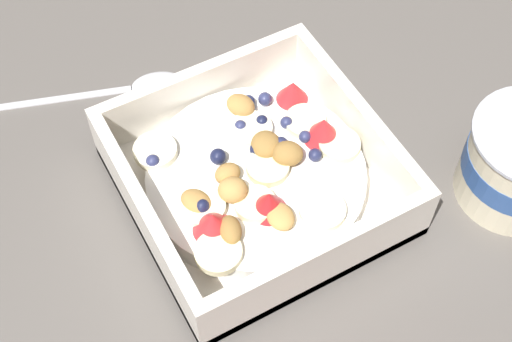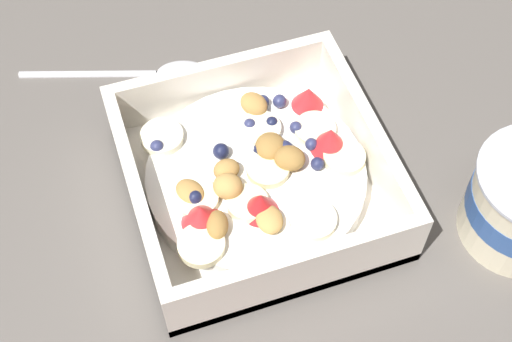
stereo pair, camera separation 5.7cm
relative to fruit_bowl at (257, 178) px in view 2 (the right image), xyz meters
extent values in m
plane|color=#56514C|center=(0.01, 0.01, -0.02)|extent=(2.40, 2.40, 0.00)
cube|color=white|center=(0.00, 0.00, -0.02)|extent=(0.20, 0.20, 0.01)
cube|color=white|center=(0.00, -0.09, 0.01)|extent=(0.20, 0.01, 0.06)
cube|color=white|center=(0.00, 0.09, 0.01)|extent=(0.20, 0.01, 0.06)
cube|color=white|center=(-0.09, 0.00, 0.01)|extent=(0.01, 0.18, 0.06)
cube|color=white|center=(0.09, 0.00, 0.01)|extent=(0.01, 0.18, 0.06)
cylinder|color=white|center=(0.00, 0.00, 0.00)|extent=(0.17, 0.17, 0.02)
cylinder|color=#F7EFC6|center=(-0.04, 0.02, 0.01)|extent=(0.05, 0.05, 0.01)
cylinder|color=#F7EFC6|center=(0.01, -0.05, 0.01)|extent=(0.04, 0.04, 0.01)
cylinder|color=#F7EFC6|center=(-0.05, -0.06, 0.01)|extent=(0.04, 0.04, 0.01)
cylinder|color=#F4EAB7|center=(-0.02, 0.06, 0.01)|extent=(0.05, 0.05, 0.01)
cylinder|color=#F4EAB7|center=(0.03, -0.02, 0.01)|extent=(0.03, 0.03, 0.01)
cylinder|color=#F4EAB7|center=(0.05, -0.06, 0.01)|extent=(0.04, 0.04, 0.01)
cylinder|color=#F7EFC6|center=(0.06, 0.03, 0.01)|extent=(0.05, 0.05, 0.01)
cylinder|color=beige|center=(0.01, 0.07, 0.01)|extent=(0.05, 0.05, 0.01)
cylinder|color=beige|center=(0.00, 0.01, 0.01)|extent=(0.05, 0.05, 0.01)
cone|color=red|center=(0.04, -0.01, 0.02)|extent=(0.04, 0.04, 0.02)
cone|color=red|center=(0.00, 0.06, 0.02)|extent=(0.04, 0.04, 0.02)
cone|color=red|center=(0.03, -0.05, 0.02)|extent=(0.04, 0.04, 0.02)
cone|color=red|center=(-0.05, 0.06, 0.02)|extent=(0.04, 0.04, 0.02)
sphere|color=#23284C|center=(0.01, 0.05, 0.01)|extent=(0.01, 0.01, 0.01)
sphere|color=#23284C|center=(-0.06, 0.03, 0.01)|extent=(0.01, 0.01, 0.01)
sphere|color=navy|center=(-0.03, 0.04, 0.01)|extent=(0.01, 0.01, 0.01)
sphere|color=#23284C|center=(-0.01, 0.03, 0.01)|extent=(0.01, 0.01, 0.01)
sphere|color=navy|center=(-0.01, 0.05, 0.01)|extent=(0.01, 0.01, 0.01)
sphere|color=#191E3D|center=(-0.02, 0.01, 0.01)|extent=(0.01, 0.01, 0.01)
sphere|color=#191E3D|center=(0.01, -0.05, 0.01)|extent=(0.01, 0.01, 0.01)
sphere|color=#191E3D|center=(-0.02, -0.02, 0.01)|extent=(0.01, 0.01, 0.01)
sphere|color=#191E3D|center=(-0.04, 0.03, 0.01)|extent=(0.01, 0.01, 0.01)
sphere|color=navy|center=(-0.04, -0.07, 0.01)|extent=(0.01, 0.01, 0.01)
sphere|color=navy|center=(-0.04, 0.01, 0.01)|extent=(0.01, 0.01, 0.01)
sphere|color=navy|center=(-0.06, 0.04, 0.01)|extent=(0.01, 0.01, 0.01)
ellipsoid|color=olive|center=(0.00, 0.03, 0.02)|extent=(0.03, 0.03, 0.02)
ellipsoid|color=olive|center=(-0.01, 0.02, 0.02)|extent=(0.03, 0.03, 0.02)
ellipsoid|color=tan|center=(0.05, -0.01, 0.01)|extent=(0.03, 0.02, 0.01)
ellipsoid|color=#AD7F42|center=(0.01, -0.06, 0.01)|extent=(0.03, 0.03, 0.01)
ellipsoid|color=#AD7F42|center=(-0.06, 0.02, 0.02)|extent=(0.03, 0.03, 0.02)
ellipsoid|color=tan|center=(0.01, -0.03, 0.02)|extent=(0.03, 0.03, 0.02)
ellipsoid|color=#AD7F42|center=(0.00, -0.02, 0.02)|extent=(0.02, 0.02, 0.02)
ellipsoid|color=olive|center=(0.04, -0.04, 0.02)|extent=(0.03, 0.02, 0.02)
ellipsoid|color=silver|center=(-0.14, -0.02, -0.02)|extent=(0.05, 0.06, 0.01)
cylinder|color=silver|center=(-0.17, -0.11, -0.02)|extent=(0.05, 0.12, 0.01)
camera|label=1|loc=(0.28, -0.16, 0.48)|focal=51.24mm
camera|label=2|loc=(0.30, -0.10, 0.48)|focal=51.24mm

